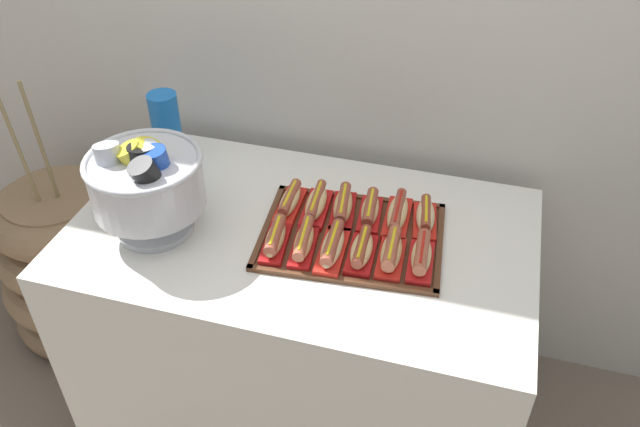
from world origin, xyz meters
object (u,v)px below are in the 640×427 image
(hot_dog_3, at_px, (362,251))
(cup_stack, at_px, (167,130))
(hot_dog_0, at_px, (275,239))
(floor_vase, at_px, (75,263))
(serving_tray, at_px, (352,237))
(hot_dog_4, at_px, (391,253))
(hot_dog_2, at_px, (332,247))
(hot_dog_11, at_px, (425,217))
(hot_dog_10, at_px, (397,214))
(hot_dog_8, at_px, (343,207))
(buffet_table, at_px, (303,322))
(hot_dog_9, at_px, (370,211))
(hot_dog_5, at_px, (421,257))
(hot_dog_7, at_px, (316,204))
(punch_bowl, at_px, (146,181))
(hot_dog_1, at_px, (304,242))
(hot_dog_6, at_px, (290,202))

(hot_dog_3, height_order, cup_stack, cup_stack)
(hot_dog_0, xyz_separation_m, cup_stack, (-0.44, 0.29, 0.08))
(floor_vase, xyz_separation_m, serving_tray, (1.05, -0.13, 0.47))
(serving_tray, height_order, hot_dog_3, hot_dog_3)
(serving_tray, bearing_deg, hot_dog_4, -31.13)
(hot_dog_2, relative_size, hot_dog_11, 1.13)
(hot_dog_11, bearing_deg, floor_vase, 178.76)
(hot_dog_10, bearing_deg, hot_dog_4, -84.87)
(hot_dog_3, relative_size, hot_dog_8, 0.86)
(buffet_table, xyz_separation_m, hot_dog_3, (0.18, -0.07, 0.40))
(hot_dog_9, xyz_separation_m, hot_dog_10, (0.07, 0.01, -0.00))
(hot_dog_5, height_order, hot_dog_7, hot_dog_5)
(buffet_table, distance_m, serving_tray, 0.39)
(serving_tray, xyz_separation_m, hot_dog_8, (-0.04, 0.08, 0.03))
(hot_dog_11, bearing_deg, serving_tray, -151.12)
(hot_dog_2, relative_size, hot_dog_10, 1.02)
(punch_bowl, bearing_deg, buffet_table, 15.38)
(hot_dog_1, bearing_deg, hot_dog_6, 119.57)
(hot_dog_11, relative_size, punch_bowl, 0.54)
(floor_vase, bearing_deg, hot_dog_4, -9.60)
(hot_dog_4, xyz_separation_m, hot_dog_7, (-0.24, 0.14, -0.00))
(hot_dog_4, xyz_separation_m, hot_dog_11, (0.06, 0.17, -0.00))
(hot_dog_4, height_order, hot_dog_10, hot_dog_4)
(buffet_table, height_order, serving_tray, serving_tray)
(floor_vase, xyz_separation_m, hot_dog_8, (1.00, -0.05, 0.51))
(hot_dog_0, height_order, hot_dog_3, hot_dog_0)
(hot_dog_3, xyz_separation_m, hot_dog_4, (0.07, 0.01, 0.01))
(hot_dog_9, bearing_deg, hot_dog_3, -84.87)
(hot_dog_4, relative_size, hot_dog_9, 0.99)
(hot_dog_5, relative_size, hot_dog_8, 0.88)
(hot_dog_8, bearing_deg, punch_bowl, -158.15)
(hot_dog_7, bearing_deg, hot_dog_10, 5.13)
(serving_tray, distance_m, hot_dog_4, 0.14)
(hot_dog_5, xyz_separation_m, hot_dog_6, (-0.39, 0.13, -0.00))
(hot_dog_4, distance_m, hot_dog_8, 0.22)
(hot_dog_1, xyz_separation_m, hot_dog_10, (0.21, 0.18, -0.00))
(hot_dog_2, distance_m, hot_dog_9, 0.18)
(floor_vase, xyz_separation_m, hot_dog_1, (0.95, -0.22, 0.51))
(hot_dog_3, relative_size, punch_bowl, 0.52)
(hot_dog_0, relative_size, hot_dog_8, 0.91)
(hot_dog_7, bearing_deg, hot_dog_6, -174.87)
(hot_dog_6, bearing_deg, punch_bowl, -151.45)
(hot_dog_1, relative_size, hot_dog_2, 0.91)
(hot_dog_7, distance_m, cup_stack, 0.52)
(hot_dog_11, bearing_deg, cup_stack, 173.24)
(buffet_table, distance_m, hot_dog_2, 0.42)
(buffet_table, distance_m, hot_dog_0, 0.41)
(hot_dog_5, bearing_deg, hot_dog_6, 161.38)
(hot_dog_3, relative_size, hot_dog_6, 0.92)
(floor_vase, xyz_separation_m, hot_dog_10, (1.15, -0.03, 0.50))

